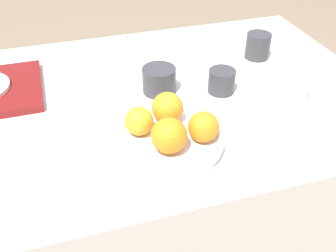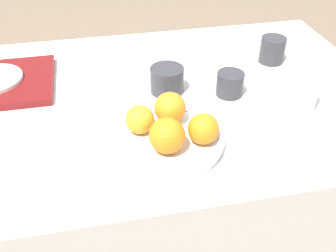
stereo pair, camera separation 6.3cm
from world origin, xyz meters
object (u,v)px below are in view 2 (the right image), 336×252
Objects in this scene: orange_1 at (167,136)px; cup_1 at (167,80)px; fruit_platter at (168,139)px; water_glass at (305,89)px; orange_2 at (140,120)px; cup_2 at (272,50)px; cup_0 at (230,84)px; orange_0 at (170,108)px; orange_3 at (203,129)px.

orange_1 is 0.27m from cup_1.
water_glass is at bearing 10.06° from fruit_platter.
fruit_platter is at bearing -30.85° from orange_2.
orange_2 is 0.53m from cup_2.
cup_0 is (-0.15, 0.11, -0.03)m from water_glass.
orange_0 is 0.57× the size of water_glass.
cup_1 is at bearing 152.66° from water_glass.
orange_0 is 0.45m from cup_2.
orange_1 reaches higher than cup_0.
cup_0 is 0.80× the size of cup_1.
orange_1 is 1.07× the size of cup_0.
cup_0 is at bearing -140.50° from cup_2.
water_glass is 1.43× the size of cup_1.
water_glass is (0.33, 0.00, 0.01)m from orange_0.
orange_3 is at bearing -22.65° from fruit_platter.
cup_0 is at bearing 28.20° from orange_2.
water_glass is 1.79× the size of cup_0.
orange_1 is 1.13× the size of orange_3.
orange_3 is (0.07, -0.03, 0.04)m from fruit_platter.
orange_1 is 0.09m from orange_2.
orange_1 is 0.99× the size of cup_2.
fruit_platter is 0.26m from cup_0.
fruit_platter is at bearing 157.35° from orange_3.
cup_2 is (0.34, 0.10, 0.00)m from cup_1.
water_glass is 0.34m from cup_1.
cup_1 is (0.10, 0.19, -0.02)m from orange_2.
orange_0 is at bearing -99.17° from cup_1.
orange_3 is 0.95× the size of cup_0.
orange_2 is (-0.05, 0.08, -0.01)m from orange_1.
cup_0 reaches higher than fruit_platter.
orange_0 reaches higher than orange_2.
water_glass is at bearing -97.84° from cup_2.
orange_3 is at bearing -83.68° from cup_1.
orange_1 is (-0.03, -0.10, 0.00)m from orange_0.
cup_1 is 1.16× the size of cup_2.
orange_2 reaches higher than fruit_platter.
orange_2 is at bearing 149.15° from fruit_platter.
orange_3 reaches higher than cup_2.
orange_0 is at bearing 74.84° from orange_1.
water_glass reaches higher than cup_2.
orange_1 is 0.30m from cup_0.
orange_2 is at bearing 153.56° from orange_3.
orange_1 is at bearing -134.72° from cup_0.
orange_0 is 1.13× the size of orange_2.
fruit_platter is 1.97× the size of water_glass.
cup_0 is at bearing -17.12° from cup_1.
orange_1 reaches higher than orange_3.
water_glass is (0.28, 0.09, 0.01)m from orange_3.
cup_2 reaches higher than cup_1.
fruit_platter is at bearing 75.93° from orange_1.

